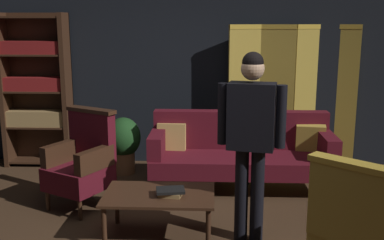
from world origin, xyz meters
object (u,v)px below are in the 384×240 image
(coffee_table, at_px, (159,198))
(velvet_couch, at_px, (241,150))
(armchair_gilt_accent, at_px, (357,230))
(book_tan_leather, at_px, (170,194))
(armchair_wing_left, at_px, (82,162))
(potted_plant, at_px, (123,142))
(standing_figure, at_px, (251,130))
(book_black_cloth, at_px, (170,190))
(bookshelf, at_px, (36,89))
(folding_screen, at_px, (292,94))

(coffee_table, bearing_deg, velvet_couch, 59.11)
(armchair_gilt_accent, height_order, book_tan_leather, armchair_gilt_accent)
(coffee_table, relative_size, armchair_wing_left, 0.96)
(armchair_wing_left, relative_size, potted_plant, 1.41)
(standing_figure, bearing_deg, coffee_table, 177.78)
(armchair_wing_left, height_order, potted_plant, armchair_wing_left)
(potted_plant, xyz_separation_m, book_black_cloth, (0.77, -1.83, 0.05))
(bookshelf, relative_size, potted_plant, 2.78)
(armchair_gilt_accent, height_order, standing_figure, standing_figure)
(armchair_gilt_accent, bearing_deg, standing_figure, 131.69)
(armchair_gilt_accent, relative_size, standing_figure, 0.61)
(coffee_table, relative_size, book_tan_leather, 5.00)
(bookshelf, xyz_separation_m, velvet_couch, (2.70, -0.74, -0.60))
(folding_screen, distance_m, standing_figure, 2.38)
(book_tan_leather, distance_m, book_black_cloth, 0.03)
(standing_figure, relative_size, potted_plant, 2.31)
(folding_screen, relative_size, standing_figure, 1.12)
(armchair_gilt_accent, distance_m, standing_figure, 1.19)
(coffee_table, distance_m, standing_figure, 1.04)
(velvet_couch, xyz_separation_m, armchair_gilt_accent, (0.70, -2.19, 0.04))
(bookshelf, height_order, book_black_cloth, bookshelf)
(velvet_couch, bearing_deg, armchair_gilt_accent, -72.21)
(potted_plant, bearing_deg, bookshelf, 165.13)
(bookshelf, relative_size, armchair_gilt_accent, 1.97)
(velvet_couch, relative_size, armchair_wing_left, 2.04)
(bookshelf, height_order, armchair_gilt_accent, bookshelf)
(velvet_couch, height_order, armchair_wing_left, armchair_wing_left)
(armchair_wing_left, xyz_separation_m, book_tan_leather, (1.00, -0.74, -0.05))
(coffee_table, bearing_deg, armchair_gilt_accent, -28.55)
(armchair_gilt_accent, bearing_deg, bookshelf, 139.23)
(potted_plant, bearing_deg, book_black_cloth, -67.10)
(coffee_table, xyz_separation_m, armchair_wing_left, (-0.89, 0.69, 0.12))
(book_tan_leather, relative_size, book_black_cloth, 0.79)
(bookshelf, distance_m, standing_figure, 3.44)
(velvet_couch, bearing_deg, folding_screen, 50.38)
(coffee_table, bearing_deg, armchair_wing_left, 142.26)
(armchair_wing_left, height_order, standing_figure, standing_figure)
(armchair_wing_left, height_order, book_black_cloth, armchair_wing_left)
(folding_screen, relative_size, coffee_table, 1.90)
(standing_figure, xyz_separation_m, book_tan_leather, (-0.70, -0.02, -0.59))
(standing_figure, bearing_deg, folding_screen, 72.21)
(potted_plant, relative_size, book_black_cloth, 2.93)
(velvet_couch, xyz_separation_m, book_black_cloth, (-0.71, -1.41, 0.02))
(folding_screen, relative_size, potted_plant, 2.58)
(bookshelf, xyz_separation_m, book_tan_leather, (1.99, -2.16, -0.61))
(book_black_cloth, bearing_deg, book_tan_leather, 0.00)
(folding_screen, xyz_separation_m, book_tan_leather, (-1.43, -2.29, -0.55))
(potted_plant, xyz_separation_m, book_tan_leather, (0.77, -1.83, 0.02))
(potted_plant, bearing_deg, book_tan_leather, -67.10)
(bookshelf, distance_m, book_tan_leather, 3.00)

